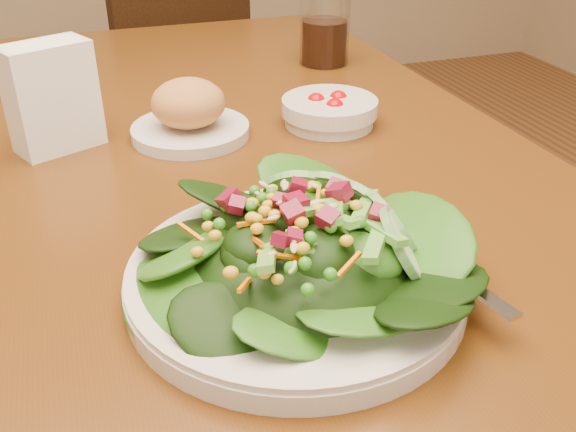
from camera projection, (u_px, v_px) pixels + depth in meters
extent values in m
cube|color=#472A0A|center=(180.00, 180.00, 0.78)|extent=(0.90, 1.40, 0.04)
cylinder|color=black|center=(299.00, 182.00, 1.60)|extent=(0.07, 0.07, 0.71)
cube|color=black|center=(154.00, 90.00, 1.94)|extent=(0.56, 0.56, 0.04)
cylinder|color=black|center=(179.00, 129.00, 2.28)|extent=(0.04, 0.04, 0.42)
cylinder|color=black|center=(81.00, 158.00, 2.07)|extent=(0.04, 0.04, 0.42)
cylinder|color=black|center=(243.00, 163.00, 2.04)|extent=(0.04, 0.04, 0.42)
cylinder|color=black|center=(139.00, 199.00, 1.83)|extent=(0.04, 0.04, 0.42)
cube|color=black|center=(184.00, 15.00, 1.67)|extent=(0.39, 0.18, 0.48)
cylinder|color=silver|center=(296.00, 280.00, 0.55)|extent=(0.29, 0.29, 0.02)
ellipsoid|color=black|center=(296.00, 250.00, 0.54)|extent=(0.20, 0.20, 0.04)
cube|color=silver|center=(441.00, 260.00, 0.56)|extent=(0.05, 0.18, 0.01)
cylinder|color=silver|center=(191.00, 131.00, 0.85)|extent=(0.16, 0.16, 0.02)
ellipsoid|color=#AD743F|center=(188.00, 103.00, 0.83)|extent=(0.10, 0.10, 0.06)
cylinder|color=silver|center=(329.00, 112.00, 0.88)|extent=(0.13, 0.13, 0.04)
sphere|color=#D20004|center=(338.00, 100.00, 0.88)|extent=(0.03, 0.03, 0.03)
sphere|color=#D20004|center=(316.00, 103.00, 0.88)|extent=(0.03, 0.03, 0.03)
sphere|color=#D20004|center=(335.00, 109.00, 0.86)|extent=(0.03, 0.03, 0.03)
cylinder|color=silver|center=(325.00, 20.00, 1.10)|extent=(0.09, 0.09, 0.15)
cylinder|color=black|center=(324.00, 42.00, 1.12)|extent=(0.08, 0.08, 0.08)
cube|color=white|center=(52.00, 97.00, 0.79)|extent=(0.12, 0.09, 0.13)
cube|color=white|center=(50.00, 89.00, 0.78)|extent=(0.10, 0.08, 0.11)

